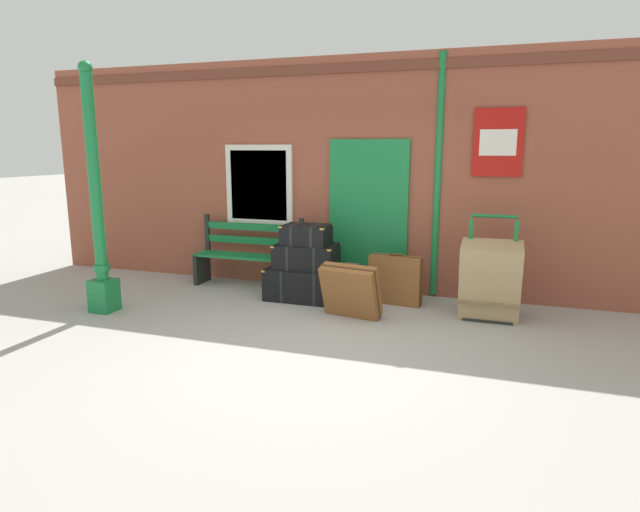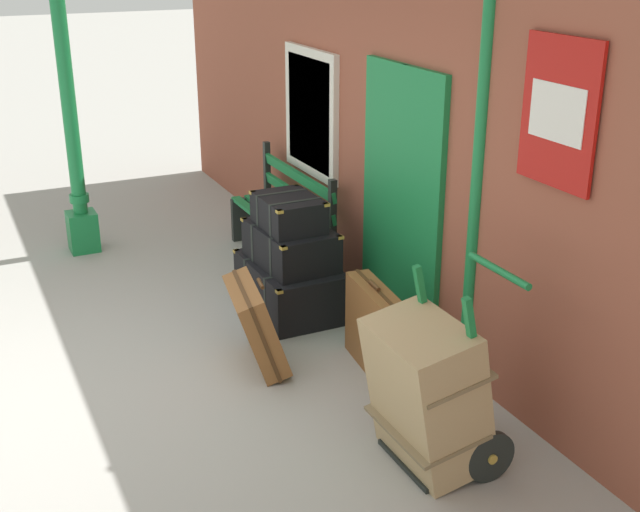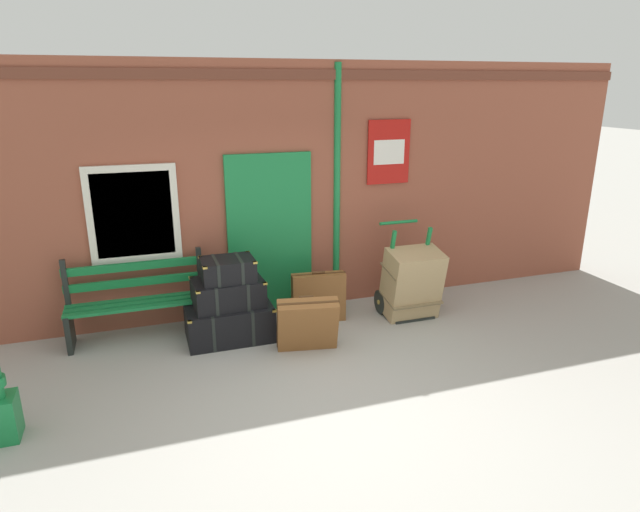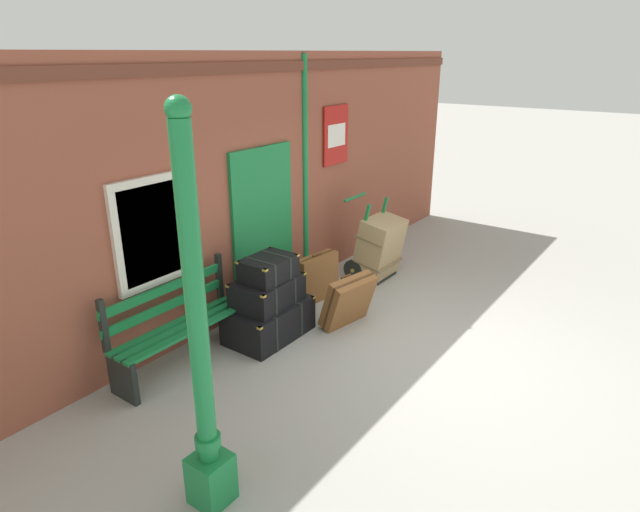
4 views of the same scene
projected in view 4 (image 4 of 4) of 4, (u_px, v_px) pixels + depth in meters
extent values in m
plane|color=#A3A099|center=(430.00, 358.00, 6.01)|extent=(60.00, 60.00, 0.00)
cube|color=brown|center=(251.00, 185.00, 6.87)|extent=(10.40, 0.30, 3.20)
cube|color=brown|center=(256.00, 67.00, 6.28)|extent=(10.40, 0.03, 0.12)
cube|color=#197A3D|center=(263.00, 229.00, 6.98)|extent=(1.10, 0.05, 2.10)
cube|color=#0F4924|center=(264.00, 229.00, 6.97)|extent=(0.06, 0.02, 2.10)
cube|color=silver|center=(157.00, 231.00, 5.60)|extent=(1.04, 0.06, 1.16)
cube|color=silver|center=(158.00, 231.00, 5.59)|extent=(0.88, 0.02, 1.00)
cylinder|color=#197A3D|center=(305.00, 174.00, 7.49)|extent=(0.09, 0.09, 3.14)
cube|color=#B7140F|center=(336.00, 135.00, 7.87)|extent=(0.60, 0.02, 0.84)
cube|color=white|center=(337.00, 135.00, 7.86)|extent=(0.44, 0.01, 0.32)
cube|color=#197A3D|center=(211.00, 479.00, 4.04)|extent=(0.28, 0.28, 0.40)
cylinder|color=#197A3D|center=(196.00, 308.00, 3.54)|extent=(0.14, 0.14, 2.43)
cylinder|color=#197A3D|center=(208.00, 440.00, 3.92)|extent=(0.19, 0.19, 0.08)
sphere|color=#197A3D|center=(178.00, 109.00, 3.10)|extent=(0.16, 0.16, 0.16)
cube|color=#197A3D|center=(191.00, 331.00, 5.65)|extent=(1.60, 0.09, 0.04)
cube|color=#197A3D|center=(182.00, 328.00, 5.73)|extent=(1.60, 0.09, 0.04)
cube|color=#197A3D|center=(173.00, 324.00, 5.81)|extent=(1.60, 0.09, 0.04)
cube|color=#197A3D|center=(168.00, 306.00, 5.77)|extent=(1.60, 0.05, 0.10)
cube|color=#197A3D|center=(166.00, 289.00, 5.70)|extent=(1.60, 0.05, 0.10)
cube|color=black|center=(123.00, 379.00, 5.23)|extent=(0.06, 0.40, 0.45)
cube|color=black|center=(103.00, 326.00, 5.17)|extent=(0.06, 0.06, 0.56)
cube|color=black|center=(234.00, 320.00, 6.39)|extent=(0.06, 0.40, 0.45)
cube|color=black|center=(219.00, 276.00, 6.32)|extent=(0.06, 0.06, 0.56)
cube|color=black|center=(269.00, 320.00, 6.41)|extent=(1.00, 0.64, 0.42)
cube|color=black|center=(256.00, 327.00, 6.24)|extent=(0.04, 0.65, 0.43)
cube|color=black|center=(281.00, 313.00, 6.58)|extent=(0.04, 0.65, 0.43)
cube|color=#B79338|center=(260.00, 328.00, 5.81)|extent=(0.05, 0.05, 0.02)
cube|color=#B79338|center=(313.00, 297.00, 6.54)|extent=(0.05, 0.05, 0.02)
cube|color=#B79338|center=(220.00, 313.00, 6.14)|extent=(0.05, 0.05, 0.02)
cube|color=#B79338|center=(275.00, 286.00, 6.87)|extent=(0.05, 0.05, 0.02)
cube|color=silver|center=(288.00, 328.00, 6.22)|extent=(0.36, 0.01, 0.10)
cube|color=black|center=(267.00, 291.00, 6.29)|extent=(0.82, 0.58, 0.32)
cube|color=black|center=(258.00, 297.00, 6.15)|extent=(0.06, 0.55, 0.33)
cube|color=black|center=(277.00, 286.00, 6.43)|extent=(0.06, 0.55, 0.33)
cube|color=#B79338|center=(263.00, 296.00, 5.81)|extent=(0.05, 0.05, 0.02)
cube|color=#B79338|center=(304.00, 274.00, 6.40)|extent=(0.05, 0.05, 0.02)
cube|color=#B79338|center=(228.00, 286.00, 6.07)|extent=(0.05, 0.05, 0.02)
cube|color=#B79338|center=(270.00, 265.00, 6.66)|extent=(0.05, 0.05, 0.02)
cube|color=black|center=(268.00, 268.00, 6.18)|extent=(0.60, 0.45, 0.26)
cube|color=black|center=(260.00, 272.00, 6.08)|extent=(0.04, 0.45, 0.27)
cube|color=black|center=(276.00, 265.00, 6.28)|extent=(0.04, 0.45, 0.27)
cube|color=#B79338|center=(265.00, 270.00, 5.82)|extent=(0.05, 0.05, 0.02)
cube|color=#B79338|center=(297.00, 255.00, 6.24)|extent=(0.05, 0.05, 0.02)
cube|color=#B79338|center=(238.00, 262.00, 6.03)|extent=(0.05, 0.05, 0.02)
cube|color=#B79338|center=(270.00, 248.00, 6.46)|extent=(0.05, 0.05, 0.02)
cube|color=black|center=(379.00, 276.00, 8.16)|extent=(0.56, 0.28, 0.03)
cube|color=#197A3D|center=(360.00, 242.00, 7.88)|extent=(0.04, 0.31, 1.18)
cube|color=#197A3D|center=(378.00, 234.00, 8.26)|extent=(0.04, 0.31, 1.18)
cylinder|color=#197A3D|center=(355.00, 197.00, 8.01)|extent=(0.54, 0.04, 0.04)
cylinder|color=black|center=(353.00, 270.00, 8.01)|extent=(0.04, 0.32, 0.32)
cylinder|color=#B79338|center=(353.00, 270.00, 8.01)|extent=(0.07, 0.06, 0.06)
cylinder|color=black|center=(375.00, 258.00, 8.50)|extent=(0.04, 0.32, 0.32)
cylinder|color=#B79338|center=(375.00, 258.00, 8.50)|extent=(0.07, 0.06, 0.06)
cube|color=tan|center=(379.00, 248.00, 8.01)|extent=(0.68, 0.59, 0.94)
cube|color=olive|center=(379.00, 260.00, 8.08)|extent=(0.70, 0.46, 0.11)
cube|color=olive|center=(380.00, 235.00, 7.94)|extent=(0.70, 0.46, 0.11)
cube|color=brown|center=(317.00, 278.00, 7.34)|extent=(0.69, 0.26, 0.63)
cylinder|color=#4F3018|center=(317.00, 255.00, 7.22)|extent=(0.16, 0.05, 0.03)
cube|color=#482C16|center=(317.00, 278.00, 7.34)|extent=(0.69, 0.11, 0.64)
cube|color=brown|center=(348.00, 301.00, 6.63)|extent=(0.74, 0.50, 0.66)
cylinder|color=#4F3018|center=(346.00, 276.00, 6.54)|extent=(0.16, 0.06, 0.03)
cube|color=#482C16|center=(348.00, 301.00, 6.63)|extent=(0.72, 0.35, 0.62)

